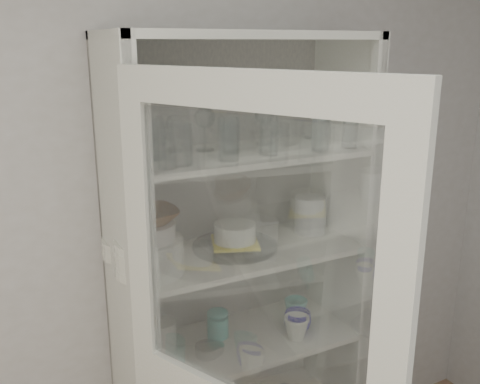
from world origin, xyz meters
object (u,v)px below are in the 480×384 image
pantry_cabinet (233,314)px  plate_stack_front (150,256)px  plate_stack_back (130,247)px  mug_blue (297,321)px  goblet_1 (205,127)px  terracotta_bowl (148,216)px  grey_bowl_stack (310,214)px  measuring_cups (208,350)px  yellow_trivet (235,242)px  goblet_2 (264,124)px  teal_jar (218,325)px  white_canister (163,336)px  white_ramekin (235,232)px  mug_teal (296,309)px  mug_white (297,328)px  goblet_3 (313,118)px  cream_bowl (148,231)px  goblet_0 (175,131)px  glass_platter (235,246)px

pantry_cabinet → plate_stack_front: pantry_cabinet is taller
plate_stack_back → mug_blue: size_ratio=1.83×
goblet_1 → terracotta_bowl: 0.41m
grey_bowl_stack → measuring_cups: grey_bowl_stack is taller
pantry_cabinet → mug_blue: bearing=-29.0°
plate_stack_front → yellow_trivet: plate_stack_front is taller
goblet_2 → teal_jar: 0.86m
teal_jar → white_canister: size_ratio=0.83×
white_ramekin → mug_teal: size_ratio=1.63×
grey_bowl_stack → mug_white: 0.48m
goblet_3 → terracotta_bowl: (-0.80, -0.16, -0.28)m
plate_stack_front → measuring_cups: (0.22, -0.00, -0.44)m
goblet_2 → terracotta_bowl: 0.62m
terracotta_bowl → mug_blue: bearing=-1.8°
goblet_2 → mug_blue: (0.10, -0.14, -0.84)m
yellow_trivet → white_ramekin: white_ramekin is taller
pantry_cabinet → cream_bowl: (-0.39, -0.11, 0.48)m
plate_stack_front → goblet_0: bearing=44.0°
measuring_cups → goblet_3: bearing=15.3°
plate_stack_back → yellow_trivet: size_ratio=1.18×
terracotta_bowl → measuring_cups: bearing=-0.6°
goblet_1 → measuring_cups: (-0.06, -0.12, -0.87)m
white_ramekin → white_canister: (-0.31, 0.04, -0.40)m
goblet_0 → mug_blue: goblet_0 is taller
mug_blue → measuring_cups: 0.42m
white_ramekin → yellow_trivet: bearing=0.0°
teal_jar → white_canister: bearing=179.6°
plate_stack_front → terracotta_bowl: terracotta_bowl is taller
goblet_2 → glass_platter: goblet_2 is taller
plate_stack_back → mug_blue: 0.79m
glass_platter → mug_teal: 0.48m
grey_bowl_stack → teal_jar: bearing=178.1°
plate_stack_front → teal_jar: size_ratio=2.28×
goblet_1 → mug_blue: goblet_1 is taller
mug_blue → teal_jar: teal_jar is taller
goblet_1 → mug_blue: 0.93m
goblet_3 → cream_bowl: size_ratio=0.90×
goblet_1 → terracotta_bowl: bearing=-157.0°
yellow_trivet → grey_bowl_stack: (0.38, 0.02, 0.05)m
cream_bowl → plate_stack_front: bearing=0.0°
terracotta_bowl → grey_bowl_stack: bearing=6.5°
terracotta_bowl → yellow_trivet: terracotta_bowl is taller
goblet_3 → grey_bowl_stack: size_ratio=1.09×
white_ramekin → mug_white: white_ramekin is taller
goblet_0 → yellow_trivet: size_ratio=0.84×
pantry_cabinet → plate_stack_back: size_ratio=9.90×
cream_bowl → mug_teal: 0.86m
goblet_2 → plate_stack_back: bearing=172.7°
plate_stack_front → mug_teal: 0.81m
goblet_2 → goblet_1: bearing=-179.6°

